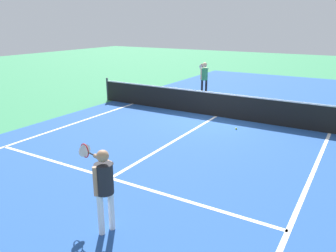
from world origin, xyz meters
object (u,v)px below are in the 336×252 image
object	(u,v)px
player_near	(103,182)
player_far	(204,75)
tennis_ball_near_net	(236,129)
net	(217,104)

from	to	relation	value
player_near	player_far	distance (m)	11.64
player_far	tennis_ball_near_net	xyz separation A→B (m)	(3.28, -4.33, -1.03)
net	tennis_ball_near_net	world-z (taller)	net
net	tennis_ball_near_net	distance (m)	1.82
player_far	net	bearing A→B (deg)	-57.14
player_near	player_far	xyz separation A→B (m)	(-3.32, 11.15, 0.11)
player_far	tennis_ball_near_net	size ratio (longest dim) A/B	25.85
player_near	net	bearing A→B (deg)	99.23
player_near	player_far	bearing A→B (deg)	106.56
net	player_far	xyz separation A→B (m)	(-2.01, 3.11, 0.57)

